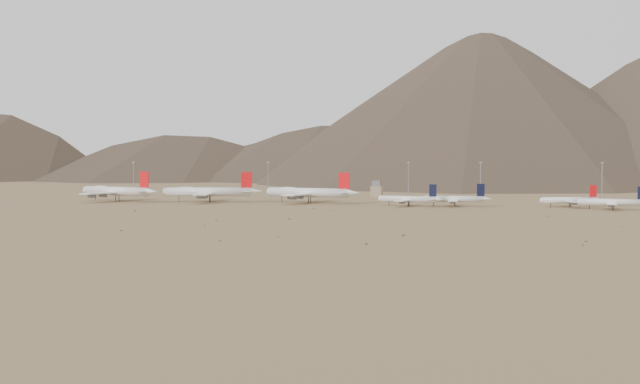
% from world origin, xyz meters
% --- Properties ---
extents(ground, '(3000.00, 3000.00, 0.00)m').
position_xyz_m(ground, '(0.00, 0.00, 0.00)').
color(ground, '#94784C').
rests_on(ground, ground).
extents(mountain_ridge, '(4400.00, 1000.00, 300.00)m').
position_xyz_m(mountain_ridge, '(0.00, 900.00, 150.00)').
color(mountain_ridge, brown).
rests_on(mountain_ridge, ground).
extents(widebody_west, '(64.48, 51.11, 19.73)m').
position_xyz_m(widebody_west, '(-126.22, 25.31, 6.80)').
color(widebody_west, white).
rests_on(widebody_west, ground).
extents(widebody_centre, '(63.94, 50.31, 19.32)m').
position_xyz_m(widebody_centre, '(-64.96, 33.97, 6.66)').
color(widebody_centre, white).
rests_on(widebody_centre, ground).
extents(widebody_east, '(64.53, 50.64, 19.43)m').
position_xyz_m(widebody_east, '(0.11, 40.50, 6.70)').
color(widebody_east, white).
rests_on(widebody_east, ground).
extents(narrowbody_a, '(39.41, 28.86, 13.15)m').
position_xyz_m(narrowbody_a, '(66.04, 23.49, 4.27)').
color(narrowbody_a, white).
rests_on(narrowbody_a, ground).
extents(narrowbody_b, '(40.49, 29.17, 13.36)m').
position_xyz_m(narrowbody_b, '(92.29, 29.74, 4.34)').
color(narrowbody_b, white).
rests_on(narrowbody_b, ground).
extents(narrowbody_c, '(36.26, 27.22, 12.64)m').
position_xyz_m(narrowbody_c, '(156.97, 38.72, 4.10)').
color(narrowbody_c, white).
rests_on(narrowbody_c, ground).
extents(narrowbody_d, '(38.96, 28.08, 12.86)m').
position_xyz_m(narrowbody_d, '(177.86, 22.54, 4.17)').
color(narrowbody_d, white).
rests_on(narrowbody_d, ground).
extents(control_tower, '(8.00, 8.00, 12.00)m').
position_xyz_m(control_tower, '(30.00, 120.00, 5.32)').
color(control_tower, '#9C8869').
rests_on(control_tower, ground).
extents(mast_far_west, '(2.00, 0.60, 25.70)m').
position_xyz_m(mast_far_west, '(-164.22, 116.52, 14.20)').
color(mast_far_west, gray).
rests_on(mast_far_west, ground).
extents(mast_west, '(2.00, 0.60, 25.70)m').
position_xyz_m(mast_west, '(-57.12, 131.87, 14.20)').
color(mast_west, gray).
rests_on(mast_west, ground).
extents(mast_centre, '(2.00, 0.60, 25.70)m').
position_xyz_m(mast_centre, '(54.73, 108.34, 14.20)').
color(mast_centre, gray).
rests_on(mast_centre, ground).
extents(mast_east, '(2.00, 0.60, 25.70)m').
position_xyz_m(mast_east, '(103.66, 132.08, 14.20)').
color(mast_east, gray).
rests_on(mast_east, ground).
extents(mast_far_east, '(2.00, 0.60, 25.70)m').
position_xyz_m(mast_far_east, '(183.97, 118.46, 14.20)').
color(mast_far_east, gray).
rests_on(mast_far_east, ground).
extents(desert_scrub, '(444.85, 168.61, 0.97)m').
position_xyz_m(desert_scrub, '(2.78, -98.91, 0.34)').
color(desert_scrub, olive).
rests_on(desert_scrub, ground).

